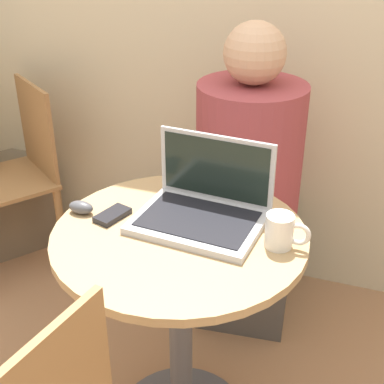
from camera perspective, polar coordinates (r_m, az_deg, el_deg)
name	(u,v)px	position (r m, az deg, el deg)	size (l,w,h in m)	color
round_table	(180,297)	(1.58, -1.26, -11.14)	(0.69, 0.69, 0.75)	#4C4C51
laptop	(203,206)	(1.48, 1.23, -1.47)	(0.36, 0.29, 0.22)	#B7B7BC
cell_phone	(112,215)	(1.52, -8.48, -2.45)	(0.08, 0.12, 0.02)	black
computer_mouse	(80,208)	(1.55, -11.81, -1.67)	(0.07, 0.04, 0.04)	#4C4C51
coffee_cup	(281,231)	(1.38, 9.48, -4.14)	(0.12, 0.07, 0.09)	white
person_seated	(248,204)	(2.10, 6.04, -1.33)	(0.42, 0.61, 1.21)	#4C4742
chair_background	(17,176)	(2.55, -18.19, 1.64)	(0.56, 0.56, 0.86)	#9E7042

